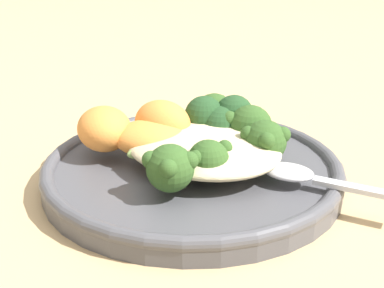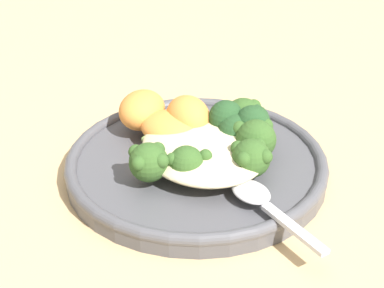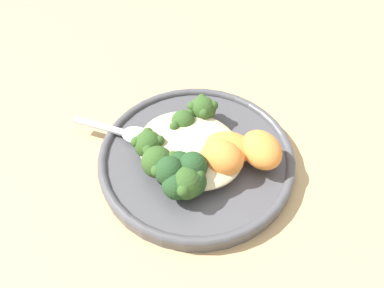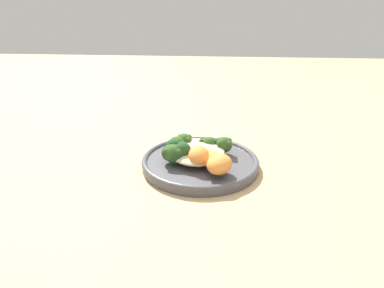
{
  "view_description": "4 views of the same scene",
  "coord_description": "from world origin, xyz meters",
  "px_view_note": "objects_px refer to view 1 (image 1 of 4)",
  "views": [
    {
      "loc": [
        -0.29,
        0.27,
        0.2
      ],
      "look_at": [
        0.02,
        -0.0,
        0.03
      ],
      "focal_mm": 50.0,
      "sensor_mm": 36.0,
      "label": 1
    },
    {
      "loc": [
        -0.49,
        0.11,
        0.34
      ],
      "look_at": [
        -0.0,
        0.01,
        0.05
      ],
      "focal_mm": 60.0,
      "sensor_mm": 36.0,
      "label": 2
    },
    {
      "loc": [
        0.2,
        -0.23,
        0.39
      ],
      "look_at": [
        0.01,
        -0.01,
        0.04
      ],
      "focal_mm": 35.0,
      "sensor_mm": 36.0,
      "label": 3
    },
    {
      "loc": [
        0.59,
        0.04,
        0.3
      ],
      "look_at": [
        0.01,
        -0.02,
        0.05
      ],
      "focal_mm": 28.0,
      "sensor_mm": 36.0,
      "label": 4
    }
  ],
  "objects_px": {
    "quinoa_mound": "(203,145)",
    "broccoli_stalk_3": "(225,132)",
    "broccoli_stalk_4": "(208,119)",
    "sweet_potato_chunk_1": "(151,138)",
    "plate": "(195,169)",
    "kale_tuft": "(218,118)",
    "sweet_potato_chunk_0": "(104,129)",
    "sweet_potato_chunk_2": "(166,123)",
    "broccoli_stalk_0": "(170,165)",
    "broccoli_stalk_2": "(248,143)",
    "broccoli_stalk_1": "(199,158)",
    "spoon": "(303,175)"
  },
  "relations": [
    {
      "from": "broccoli_stalk_3",
      "to": "quinoa_mound",
      "type": "bearing_deg",
      "value": -159.37
    },
    {
      "from": "broccoli_stalk_1",
      "to": "plate",
      "type": "bearing_deg",
      "value": 144.08
    },
    {
      "from": "broccoli_stalk_1",
      "to": "broccoli_stalk_2",
      "type": "xyz_separation_m",
      "value": [
        -0.01,
        -0.05,
        0.0
      ]
    },
    {
      "from": "broccoli_stalk_1",
      "to": "spoon",
      "type": "relative_size",
      "value": 0.74
    },
    {
      "from": "broccoli_stalk_2",
      "to": "sweet_potato_chunk_0",
      "type": "distance_m",
      "value": 0.12
    },
    {
      "from": "plate",
      "to": "broccoli_stalk_3",
      "type": "distance_m",
      "value": 0.04
    },
    {
      "from": "broccoli_stalk_1",
      "to": "sweet_potato_chunk_1",
      "type": "bearing_deg",
      "value": -176.08
    },
    {
      "from": "sweet_potato_chunk_1",
      "to": "spoon",
      "type": "distance_m",
      "value": 0.13
    },
    {
      "from": "broccoli_stalk_1",
      "to": "sweet_potato_chunk_2",
      "type": "height_order",
      "value": "sweet_potato_chunk_2"
    },
    {
      "from": "sweet_potato_chunk_0",
      "to": "sweet_potato_chunk_2",
      "type": "height_order",
      "value": "sweet_potato_chunk_2"
    },
    {
      "from": "sweet_potato_chunk_0",
      "to": "quinoa_mound",
      "type": "bearing_deg",
      "value": -145.48
    },
    {
      "from": "plate",
      "to": "sweet_potato_chunk_2",
      "type": "distance_m",
      "value": 0.05
    },
    {
      "from": "broccoli_stalk_3",
      "to": "broccoli_stalk_4",
      "type": "distance_m",
      "value": 0.03
    },
    {
      "from": "sweet_potato_chunk_2",
      "to": "spoon",
      "type": "xyz_separation_m",
      "value": [
        -0.12,
        -0.03,
        -0.02
      ]
    },
    {
      "from": "broccoli_stalk_4",
      "to": "sweet_potato_chunk_1",
      "type": "xyz_separation_m",
      "value": [
        0.0,
        0.06,
        -0.0
      ]
    },
    {
      "from": "kale_tuft",
      "to": "broccoli_stalk_2",
      "type": "bearing_deg",
      "value": 161.36
    },
    {
      "from": "broccoli_stalk_2",
      "to": "broccoli_stalk_4",
      "type": "xyz_separation_m",
      "value": [
        0.06,
        -0.01,
        0.0
      ]
    },
    {
      "from": "broccoli_stalk_2",
      "to": "sweet_potato_chunk_2",
      "type": "distance_m",
      "value": 0.08
    },
    {
      "from": "broccoli_stalk_0",
      "to": "broccoli_stalk_3",
      "type": "distance_m",
      "value": 0.08
    },
    {
      "from": "broccoli_stalk_2",
      "to": "sweet_potato_chunk_0",
      "type": "height_order",
      "value": "sweet_potato_chunk_0"
    },
    {
      "from": "broccoli_stalk_0",
      "to": "kale_tuft",
      "type": "bearing_deg",
      "value": 152.34
    },
    {
      "from": "broccoli_stalk_1",
      "to": "broccoli_stalk_4",
      "type": "height_order",
      "value": "broccoli_stalk_4"
    },
    {
      "from": "broccoli_stalk_0",
      "to": "kale_tuft",
      "type": "distance_m",
      "value": 0.1
    },
    {
      "from": "sweet_potato_chunk_0",
      "to": "broccoli_stalk_3",
      "type": "bearing_deg",
      "value": -132.89
    },
    {
      "from": "broccoli_stalk_1",
      "to": "kale_tuft",
      "type": "distance_m",
      "value": 0.08
    },
    {
      "from": "broccoli_stalk_4",
      "to": "sweet_potato_chunk_0",
      "type": "distance_m",
      "value": 0.09
    },
    {
      "from": "quinoa_mound",
      "to": "broccoli_stalk_3",
      "type": "bearing_deg",
      "value": -88.69
    },
    {
      "from": "broccoli_stalk_4",
      "to": "sweet_potato_chunk_0",
      "type": "bearing_deg",
      "value": 142.03
    },
    {
      "from": "sweet_potato_chunk_2",
      "to": "kale_tuft",
      "type": "height_order",
      "value": "same"
    },
    {
      "from": "quinoa_mound",
      "to": "broccoli_stalk_3",
      "type": "xyz_separation_m",
      "value": [
        0.0,
        -0.03,
        0.0
      ]
    },
    {
      "from": "broccoli_stalk_0",
      "to": "kale_tuft",
      "type": "relative_size",
      "value": 1.17
    },
    {
      "from": "broccoli_stalk_3",
      "to": "broccoli_stalk_1",
      "type": "bearing_deg",
      "value": -137.37
    },
    {
      "from": "broccoli_stalk_0",
      "to": "broccoli_stalk_1",
      "type": "bearing_deg",
      "value": 124.5
    },
    {
      "from": "broccoli_stalk_2",
      "to": "broccoli_stalk_4",
      "type": "bearing_deg",
      "value": 123.69
    },
    {
      "from": "plate",
      "to": "kale_tuft",
      "type": "bearing_deg",
      "value": -67.6
    },
    {
      "from": "plate",
      "to": "sweet_potato_chunk_0",
      "type": "relative_size",
      "value": 4.36
    },
    {
      "from": "quinoa_mound",
      "to": "broccoli_stalk_3",
      "type": "height_order",
      "value": "broccoli_stalk_3"
    },
    {
      "from": "plate",
      "to": "sweet_potato_chunk_0",
      "type": "height_order",
      "value": "sweet_potato_chunk_0"
    },
    {
      "from": "sweet_potato_chunk_1",
      "to": "kale_tuft",
      "type": "relative_size",
      "value": 1.03
    },
    {
      "from": "broccoli_stalk_2",
      "to": "sweet_potato_chunk_1",
      "type": "bearing_deg",
      "value": 172.73
    },
    {
      "from": "spoon",
      "to": "broccoli_stalk_1",
      "type": "bearing_deg",
      "value": -159.86
    },
    {
      "from": "broccoli_stalk_3",
      "to": "sweet_potato_chunk_1",
      "type": "distance_m",
      "value": 0.06
    },
    {
      "from": "quinoa_mound",
      "to": "sweet_potato_chunk_2",
      "type": "height_order",
      "value": "sweet_potato_chunk_2"
    },
    {
      "from": "sweet_potato_chunk_1",
      "to": "spoon",
      "type": "xyz_separation_m",
      "value": [
        -0.12,
        -0.05,
        -0.01
      ]
    },
    {
      "from": "sweet_potato_chunk_1",
      "to": "sweet_potato_chunk_2",
      "type": "bearing_deg",
      "value": -72.03
    },
    {
      "from": "quinoa_mound",
      "to": "sweet_potato_chunk_1",
      "type": "relative_size",
      "value": 2.17
    },
    {
      "from": "plate",
      "to": "broccoli_stalk_3",
      "type": "xyz_separation_m",
      "value": [
        -0.0,
        -0.03,
        0.03
      ]
    },
    {
      "from": "broccoli_stalk_1",
      "to": "broccoli_stalk_3",
      "type": "xyz_separation_m",
      "value": [
        0.02,
        -0.05,
        0.0
      ]
    },
    {
      "from": "quinoa_mound",
      "to": "sweet_potato_chunk_2",
      "type": "xyz_separation_m",
      "value": [
        0.04,
        0.0,
        0.01
      ]
    },
    {
      "from": "broccoli_stalk_1",
      "to": "sweet_potato_chunk_1",
      "type": "xyz_separation_m",
      "value": [
        0.06,
        0.0,
        0.0
      ]
    }
  ]
}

